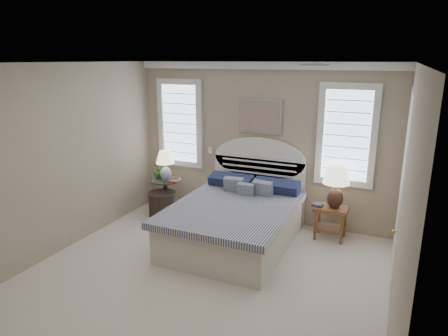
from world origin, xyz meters
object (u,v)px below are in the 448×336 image
at_px(lamp_left, 165,162).
at_px(lamp_right, 336,182).
at_px(bed, 237,218).
at_px(nightstand_right, 331,215).
at_px(floor_pot, 163,204).
at_px(side_table_left, 166,192).

xyz_separation_m(lamp_left, lamp_right, (2.96, 0.11, -0.02)).
relative_size(bed, lamp_left, 4.19).
xyz_separation_m(nightstand_right, lamp_right, (0.04, -0.01, 0.55)).
bearing_deg(floor_pot, side_table_left, 103.25).
xyz_separation_m(nightstand_right, floor_pot, (-2.90, -0.29, -0.16)).
height_order(bed, lamp_right, bed).
height_order(nightstand_right, lamp_right, lamp_right).
height_order(bed, side_table_left, bed).
height_order(side_table_left, floor_pot, side_table_left).
bearing_deg(lamp_right, floor_pot, -174.48).
xyz_separation_m(bed, side_table_left, (-1.65, 0.59, 0.00)).
bearing_deg(bed, floor_pot, 166.08).
distance_m(nightstand_right, lamp_right, 0.56).
xyz_separation_m(bed, floor_pot, (-1.60, 0.40, -0.16)).
bearing_deg(side_table_left, lamp_right, 1.73).
xyz_separation_m(floor_pot, lamp_left, (-0.02, 0.17, 0.74)).
bearing_deg(side_table_left, nightstand_right, 1.94).
bearing_deg(lamp_right, bed, -153.06).
xyz_separation_m(side_table_left, floor_pot, (0.05, -0.19, -0.16)).
distance_m(floor_pot, lamp_right, 3.05).
distance_m(bed, floor_pot, 1.66).
height_order(side_table_left, lamp_left, lamp_left).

